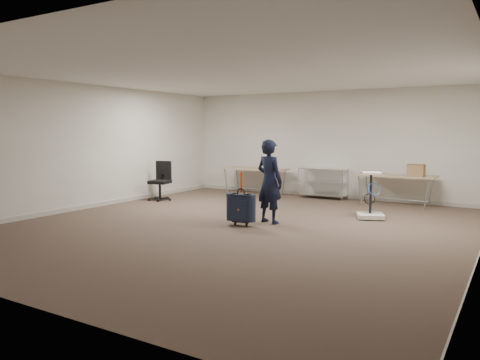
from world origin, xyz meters
The scene contains 10 objects.
ground centered at (0.00, 0.00, 0.00)m, with size 9.00×9.00×0.00m, color #4A372D.
room_shell centered at (0.00, 1.38, 0.05)m, with size 8.00×9.00×9.00m.
folding_table_left centered at (-1.90, 3.95, 0.68)m, with size 1.80×0.75×0.73m.
folding_table_right centered at (1.90, 3.95, 0.68)m, with size 1.80×0.75×0.73m.
wire_shelf centered at (0.00, 4.20, 0.44)m, with size 1.22×0.47×0.80m.
person centered at (0.32, 0.56, 0.80)m, with size 0.58×0.38×1.60m, color black.
suitcase centered at (0.01, 0.03, 0.34)m, with size 0.39×0.26×1.00m.
office_chair centered at (-3.42, 1.76, 0.30)m, with size 0.60×0.60×0.99m.
equipment_cart centered at (1.87, 2.00, 0.25)m, with size 0.66×0.66×0.94m.
cardboard_box centered at (2.37, 3.85, 0.87)m, with size 0.36×0.27×0.27m, color olive.
Camera 1 is at (4.41, -7.30, 1.76)m, focal length 35.00 mm.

